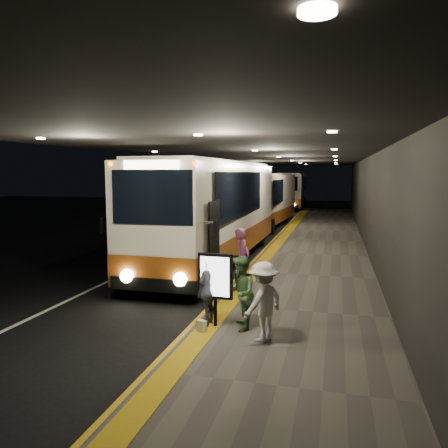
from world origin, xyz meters
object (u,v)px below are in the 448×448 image
at_px(coach_second, 264,202).
at_px(stanchion_post, 236,273).
at_px(passenger_boarding, 242,258).
at_px(passenger_waiting_green, 240,293).
at_px(passenger_waiting_grey, 208,290).
at_px(info_sign, 215,278).
at_px(passenger_waiting_white, 263,301).
at_px(bag_plain, 202,326).
at_px(coach_main, 215,215).
at_px(bag_polka, 264,303).
at_px(coach_third, 292,192).

bearing_deg(coach_second, stanchion_post, -79.83).
relative_size(passenger_boarding, passenger_waiting_green, 1.10).
relative_size(passenger_waiting_grey, info_sign, 0.96).
height_order(passenger_waiting_white, passenger_waiting_grey, passenger_waiting_white).
bearing_deg(bag_plain, passenger_waiting_white, -5.02).
height_order(coach_main, passenger_waiting_green, coach_main).
xyz_separation_m(bag_polka, bag_plain, (-1.08, -1.99, -0.03)).
bearing_deg(passenger_boarding, passenger_waiting_white, -151.62).
bearing_deg(passenger_waiting_green, info_sign, -108.39).
relative_size(coach_second, stanchion_post, 11.02).
relative_size(coach_main, passenger_waiting_grey, 7.87).
xyz_separation_m(passenger_waiting_green, bag_polka, (0.29, 1.60, -0.67)).
distance_m(coach_main, passenger_boarding, 4.95).
distance_m(coach_third, passenger_waiting_grey, 37.09).
bearing_deg(coach_main, stanchion_post, -66.58).
distance_m(passenger_waiting_grey, bag_plain, 0.84).
relative_size(bag_polka, stanchion_post, 0.32).
xyz_separation_m(coach_third, passenger_waiting_green, (2.53, -37.15, -0.72)).
distance_m(passenger_boarding, stanchion_post, 0.52).
bearing_deg(passenger_waiting_grey, coach_second, -165.74).
xyz_separation_m(coach_second, info_sign, (2.12, -20.00, -0.39)).
height_order(coach_second, passenger_boarding, coach_second).
bearing_deg(passenger_waiting_green, coach_main, -175.40).
distance_m(coach_main, passenger_waiting_white, 9.15).
height_order(passenger_boarding, passenger_waiting_grey, passenger_boarding).
height_order(passenger_waiting_green, passenger_waiting_grey, passenger_waiting_green).
height_order(coach_main, stanchion_post, coach_main).
relative_size(coach_main, info_sign, 7.59).
bearing_deg(coach_third, bag_plain, -89.45).
distance_m(bag_polka, stanchion_post, 2.02).
distance_m(coach_second, passenger_waiting_green, 20.23).
height_order(passenger_boarding, passenger_waiting_white, passenger_boarding).
bearing_deg(coach_third, passenger_waiting_white, -87.34).
distance_m(passenger_boarding, passenger_waiting_green, 3.60).
bearing_deg(coach_second, passenger_waiting_white, -77.01).
xyz_separation_m(coach_second, passenger_waiting_white, (3.32, -20.54, -0.70)).
bearing_deg(coach_main, coach_second, 90.36).
bearing_deg(passenger_boarding, coach_third, 13.32).
bearing_deg(coach_main, passenger_waiting_grey, -74.81).
height_order(passenger_waiting_white, stanchion_post, passenger_waiting_white).
bearing_deg(passenger_waiting_white, info_sign, -83.37).
bearing_deg(passenger_waiting_green, coach_second, 172.85).
height_order(coach_main, bag_polka, coach_main).
relative_size(passenger_waiting_white, bag_plain, 6.19).
height_order(coach_third, passenger_waiting_white, coach_third).
relative_size(coach_second, passenger_waiting_white, 6.76).
distance_m(bag_polka, info_sign, 2.04).
bearing_deg(passenger_waiting_white, bag_polka, -140.27).
relative_size(coach_main, bag_plain, 47.69).
distance_m(coach_third, passenger_waiting_white, 37.80).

